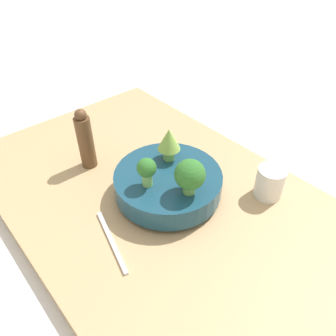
{
  "coord_description": "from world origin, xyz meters",
  "views": [
    {
      "loc": [
        0.49,
        -0.39,
        0.64
      ],
      "look_at": [
        0.02,
        0.02,
        0.12
      ],
      "focal_mm": 35.0,
      "sensor_mm": 36.0,
      "label": 1
    }
  ],
  "objects_px": {
    "pepper_mill": "(85,140)",
    "fork": "(112,241)",
    "bowl": "(168,183)",
    "cup": "(270,182)"
  },
  "relations": [
    {
      "from": "bowl",
      "to": "pepper_mill",
      "type": "relative_size",
      "value": 1.5
    },
    {
      "from": "cup",
      "to": "fork",
      "type": "relative_size",
      "value": 0.46
    },
    {
      "from": "bowl",
      "to": "pepper_mill",
      "type": "height_order",
      "value": "pepper_mill"
    },
    {
      "from": "pepper_mill",
      "to": "fork",
      "type": "height_order",
      "value": "pepper_mill"
    },
    {
      "from": "pepper_mill",
      "to": "bowl",
      "type": "bearing_deg",
      "value": 20.27
    },
    {
      "from": "bowl",
      "to": "fork",
      "type": "bearing_deg",
      "value": -80.68
    },
    {
      "from": "bowl",
      "to": "pepper_mill",
      "type": "bearing_deg",
      "value": -159.73
    },
    {
      "from": "pepper_mill",
      "to": "fork",
      "type": "relative_size",
      "value": 0.98
    },
    {
      "from": "cup",
      "to": "pepper_mill",
      "type": "xyz_separation_m",
      "value": [
        -0.42,
        -0.29,
        0.05
      ]
    },
    {
      "from": "cup",
      "to": "bowl",
      "type": "bearing_deg",
      "value": -131.33
    }
  ]
}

